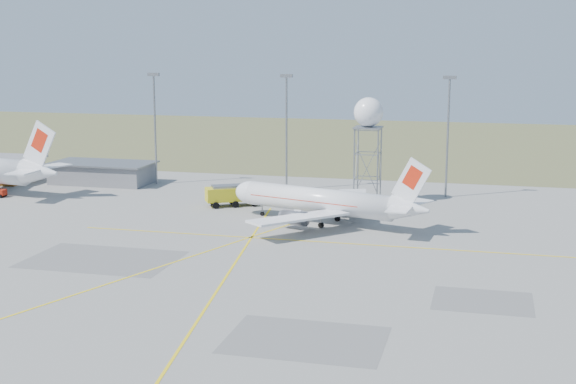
# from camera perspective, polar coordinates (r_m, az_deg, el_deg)

# --- Properties ---
(ground) EXTENTS (400.00, 400.00, 0.00)m
(ground) POSITION_cam_1_polar(r_m,az_deg,el_deg) (79.16, -5.05, -8.53)
(ground) COLOR gray
(ground) RESTS_ON ground
(grass_strip) EXTENTS (400.00, 120.00, 0.03)m
(grass_strip) POSITION_cam_1_polar(r_m,az_deg,el_deg) (213.56, 7.47, 3.52)
(grass_strip) COLOR #555F34
(grass_strip) RESTS_ON ground
(building_grey) EXTENTS (19.00, 10.00, 3.90)m
(building_grey) POSITION_cam_1_polar(r_m,az_deg,el_deg) (153.53, -13.06, 1.34)
(building_grey) COLOR slate
(building_grey) RESTS_ON ground
(mast_a) EXTENTS (2.20, 0.50, 20.50)m
(mast_a) POSITION_cam_1_polar(r_m,az_deg,el_deg) (149.78, -9.45, 5.14)
(mast_a) COLOR gray
(mast_a) RESTS_ON ground
(mast_b) EXTENTS (2.20, 0.50, 20.50)m
(mast_b) POSITION_cam_1_polar(r_m,az_deg,el_deg) (141.61, -0.11, 4.98)
(mast_b) COLOR gray
(mast_b) RESTS_ON ground
(mast_c) EXTENTS (2.20, 0.50, 20.50)m
(mast_c) POSITION_cam_1_polar(r_m,az_deg,el_deg) (137.38, 11.31, 4.60)
(mast_c) COLOR gray
(mast_c) RESTS_ON ground
(airliner_main) EXTENTS (31.06, 29.40, 10.76)m
(airliner_main) POSITION_cam_1_polar(r_m,az_deg,el_deg) (115.85, 2.44, -0.67)
(airliner_main) COLOR white
(airliner_main) RESTS_ON ground
(radar_tower) EXTENTS (4.77, 4.77, 17.26)m
(radar_tower) POSITION_cam_1_polar(r_m,az_deg,el_deg) (130.69, 5.71, 3.41)
(radar_tower) COLOR gray
(radar_tower) RESTS_ON ground
(fire_truck) EXTENTS (9.17, 6.96, 3.55)m
(fire_truck) POSITION_cam_1_polar(r_m,az_deg,el_deg) (129.07, -3.79, -0.24)
(fire_truck) COLOR gold
(fire_truck) RESTS_ON ground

